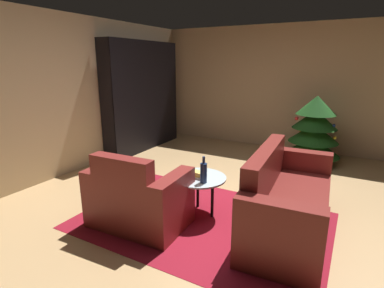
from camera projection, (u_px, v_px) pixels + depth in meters
The scene contains 11 objects.
ground_plane at pixel (214, 209), 3.75m from camera, with size 7.82×7.82×0.00m, color tan.
wall_back at pixel (282, 88), 6.19m from camera, with size 5.46×0.06×2.53m, color tan.
wall_left at pixel (59, 97), 4.67m from camera, with size 0.06×6.64×2.53m, color tan.
area_rug at pixel (202, 220), 3.48m from camera, with size 2.77×1.90×0.01m, color maroon.
bookshelf_unit at pixel (147, 96), 6.25m from camera, with size 0.32×2.07×2.19m.
armchair_red at pixel (138, 200), 3.33m from camera, with size 1.08×0.74×0.87m.
couch_red at pixel (286, 203), 3.24m from camera, with size 0.85×1.84×0.90m.
coffee_table at pixel (199, 181), 3.54m from camera, with size 0.65×0.65×0.48m.
book_stack_on_table at pixel (198, 175), 3.50m from camera, with size 0.21×0.17×0.07m.
bottle_on_table at pixel (204, 172), 3.33m from camera, with size 0.08×0.08×0.30m.
decorated_tree at pixel (314, 130), 5.34m from camera, with size 0.96×0.96×1.22m.
Camera 1 is at (1.40, -3.11, 1.79)m, focal length 27.99 mm.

